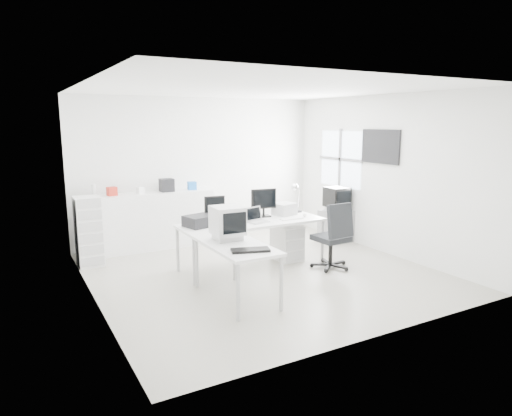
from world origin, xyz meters
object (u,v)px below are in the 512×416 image
laser_printer (284,209)px  crt_tv (337,199)px  inkjet_printer (201,221)px  crt_monitor (227,223)px  side_desk (236,271)px  lcd_monitor_small (215,209)px  laptop (258,216)px  drawer_pedestal (287,242)px  office_chair (331,235)px  tv_cabinet (336,226)px  lcd_monitor_large (264,203)px  main_desk (253,244)px  filing_cabinet (89,231)px  sideboard (158,220)px

laser_printer → crt_tv: size_ratio=0.71×
inkjet_printer → crt_monitor: 0.96m
side_desk → lcd_monitor_small: (0.30, 1.35, 0.58)m
laptop → drawer_pedestal: bearing=-1.3°
office_chair → crt_tv: bearing=44.8°
tv_cabinet → crt_monitor: bearing=-154.7°
lcd_monitor_large → crt_monitor: (-1.20, -1.10, 0.00)m
main_desk → laptop: bearing=-63.4°
office_chair → filing_cabinet: (-3.36, 2.06, 0.02)m
laptop → sideboard: size_ratio=0.15×
inkjet_printer → tv_cabinet: (3.05, 0.49, -0.52)m
crt_monitor → main_desk: bearing=47.5°
crt_monitor → tv_cabinet: size_ratio=0.74×
crt_monitor → lcd_monitor_small: bearing=77.3°
side_desk → crt_monitor: bearing=90.0°
laptop → crt_tv: bearing=3.6°
main_desk → crt_tv: bearing=15.1°
crt_monitor → laser_printer: bearing=36.3°
laptop → sideboard: (-1.05, 1.98, -0.33)m
crt_tv → lcd_monitor_large: bearing=-169.5°
lcd_monitor_large → sideboard: bearing=137.4°
lcd_monitor_large → office_chair: size_ratio=0.42×
lcd_monitor_large → filing_cabinet: 2.91m
lcd_monitor_small → inkjet_printer: bearing=-145.7°
main_desk → crt_tv: 2.32m
crt_monitor → filing_cabinet: size_ratio=0.40×
side_desk → tv_cabinet: size_ratio=2.25×
lcd_monitor_small → crt_tv: size_ratio=0.83×
inkjet_printer → lcd_monitor_large: size_ratio=1.03×
lcd_monitor_large → crt_monitor: crt_monitor is taller
main_desk → laptop: laptop is taller
filing_cabinet → tv_cabinet: bearing=-9.9°
inkjet_printer → crt_monitor: size_ratio=1.03×
main_desk → office_chair: office_chair is taller
laptop → crt_tv: 2.26m
main_desk → filing_cabinet: (-2.30, 1.38, 0.19)m
side_desk → lcd_monitor_large: 1.90m
laptop → lcd_monitor_large: bearing=35.1°
drawer_pedestal → laptop: laptop is taller
inkjet_printer → crt_monitor: bearing=-104.1°
side_desk → sideboard: bearing=92.8°
lcd_monitor_small → crt_monitor: crt_monitor is taller
laser_printer → crt_monitor: (-1.60, -1.07, 0.13)m
drawer_pedestal → lcd_monitor_small: lcd_monitor_small is taller
lcd_monitor_small → sideboard: 1.75m
laser_printer → tv_cabinet: laser_printer is taller
lcd_monitor_small → crt_tv: lcd_monitor_small is taller
laptop → sideboard: bearing=103.6°
laser_printer → lcd_monitor_small: bearing=163.1°
lcd_monitor_small → office_chair: lcd_monitor_small is taller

